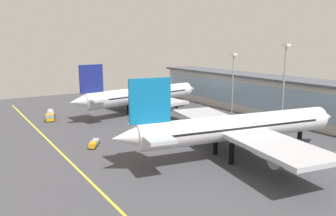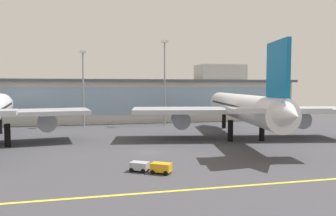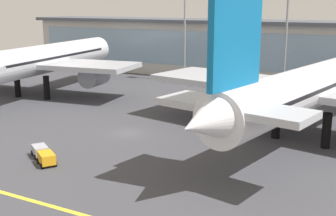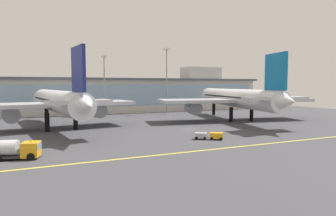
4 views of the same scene
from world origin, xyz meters
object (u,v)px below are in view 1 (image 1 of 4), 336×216
(baggage_tug_near, at_px, (94,143))
(apron_light_mast_west, at_px, (233,74))
(airliner_near_left, at_px, (141,96))
(airliner_near_right, at_px, (237,128))
(apron_light_mast_centre, at_px, (284,75))
(fuel_tanker_truck, at_px, (50,115))

(baggage_tug_near, relative_size, apron_light_mast_west, 0.26)
(airliner_near_left, height_order, baggage_tug_near, airliner_near_left)
(airliner_near_right, distance_m, apron_light_mast_west, 46.53)
(airliner_near_right, xyz_separation_m, apron_light_mast_centre, (-10.74, 28.81, 9.34))
(fuel_tanker_truck, height_order, baggage_tug_near, fuel_tanker_truck)
(fuel_tanker_truck, bearing_deg, apron_light_mast_west, 79.89)
(fuel_tanker_truck, distance_m, apron_light_mast_centre, 74.83)
(airliner_near_left, height_order, airliner_near_right, airliner_near_right)
(baggage_tug_near, distance_m, apron_light_mast_centre, 56.53)
(airliner_near_left, distance_m, fuel_tanker_truck, 31.05)
(baggage_tug_near, xyz_separation_m, apron_light_mast_centre, (13.87, 52.62, 15.32))
(airliner_near_right, bearing_deg, airliner_near_left, 96.42)
(apron_light_mast_west, relative_size, apron_light_mast_centre, 0.87)
(airliner_near_right, relative_size, baggage_tug_near, 10.15)
(baggage_tug_near, relative_size, apron_light_mast_centre, 0.22)
(fuel_tanker_truck, relative_size, apron_light_mast_west, 0.44)
(airliner_near_right, relative_size, apron_light_mast_centre, 2.25)
(airliner_near_left, height_order, apron_light_mast_centre, apron_light_mast_centre)
(airliner_near_left, relative_size, fuel_tanker_truck, 5.67)
(airliner_near_right, height_order, apron_light_mast_centre, apron_light_mast_centre)
(airliner_near_left, distance_m, apron_light_mast_west, 33.12)
(airliner_near_right, bearing_deg, apron_light_mast_centre, 31.09)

